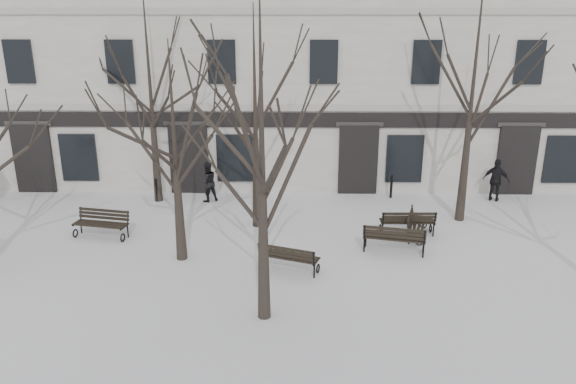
{
  "coord_description": "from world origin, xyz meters",
  "views": [
    {
      "loc": [
        0.93,
        -14.46,
        7.58
      ],
      "look_at": [
        0.67,
        3.0,
        1.7
      ],
      "focal_mm": 35.0,
      "sensor_mm": 36.0,
      "label": 1
    }
  ],
  "objects_px": {
    "tree_2": "(261,125)",
    "bench_4": "(408,221)",
    "bench_5": "(415,223)",
    "bench_1": "(288,257)",
    "tree_1": "(174,128)",
    "bench_2": "(394,238)",
    "bench_3": "(102,223)"
  },
  "relations": [
    {
      "from": "tree_2",
      "to": "bench_3",
      "type": "bearing_deg",
      "value": 138.8
    },
    {
      "from": "tree_1",
      "to": "bench_1",
      "type": "distance_m",
      "value": 5.04
    },
    {
      "from": "bench_1",
      "to": "bench_3",
      "type": "relative_size",
      "value": 0.96
    },
    {
      "from": "bench_1",
      "to": "bench_2",
      "type": "xyz_separation_m",
      "value": [
        3.34,
        1.36,
        0.05
      ]
    },
    {
      "from": "tree_1",
      "to": "bench_4",
      "type": "relative_size",
      "value": 3.58
    },
    {
      "from": "tree_1",
      "to": "bench_1",
      "type": "bearing_deg",
      "value": -14.51
    },
    {
      "from": "bench_3",
      "to": "bench_4",
      "type": "xyz_separation_m",
      "value": [
        10.43,
        0.29,
        -0.0
      ]
    },
    {
      "from": "bench_1",
      "to": "bench_4",
      "type": "relative_size",
      "value": 1.0
    },
    {
      "from": "tree_1",
      "to": "bench_5",
      "type": "height_order",
      "value": "tree_1"
    },
    {
      "from": "tree_2",
      "to": "bench_1",
      "type": "xyz_separation_m",
      "value": [
        0.58,
        2.53,
        -4.48
      ]
    },
    {
      "from": "bench_1",
      "to": "bench_4",
      "type": "bearing_deg",
      "value": -124.7
    },
    {
      "from": "bench_4",
      "to": "bench_5",
      "type": "distance_m",
      "value": 0.27
    },
    {
      "from": "bench_2",
      "to": "bench_3",
      "type": "bearing_deg",
      "value": 5.74
    },
    {
      "from": "tree_1",
      "to": "bench_3",
      "type": "relative_size",
      "value": 3.42
    },
    {
      "from": "tree_2",
      "to": "bench_5",
      "type": "height_order",
      "value": "tree_2"
    },
    {
      "from": "tree_1",
      "to": "tree_2",
      "type": "bearing_deg",
      "value": -50.83
    },
    {
      "from": "bench_3",
      "to": "bench_4",
      "type": "bearing_deg",
      "value": 13.03
    },
    {
      "from": "tree_2",
      "to": "bench_5",
      "type": "xyz_separation_m",
      "value": [
        4.88,
        5.32,
        -4.51
      ]
    },
    {
      "from": "bench_2",
      "to": "bench_3",
      "type": "relative_size",
      "value": 1.05
    },
    {
      "from": "tree_2",
      "to": "bench_4",
      "type": "xyz_separation_m",
      "value": [
        4.62,
        5.38,
        -4.46
      ]
    },
    {
      "from": "bench_1",
      "to": "bench_4",
      "type": "height_order",
      "value": "bench_4"
    },
    {
      "from": "tree_1",
      "to": "bench_2",
      "type": "relative_size",
      "value": 3.26
    },
    {
      "from": "bench_2",
      "to": "bench_5",
      "type": "bearing_deg",
      "value": -111.17
    },
    {
      "from": "bench_5",
      "to": "bench_2",
      "type": "bearing_deg",
      "value": 162.8
    },
    {
      "from": "tree_1",
      "to": "bench_2",
      "type": "height_order",
      "value": "tree_1"
    },
    {
      "from": "tree_2",
      "to": "bench_4",
      "type": "height_order",
      "value": "tree_2"
    },
    {
      "from": "bench_3",
      "to": "bench_2",
      "type": "bearing_deg",
      "value": 4.43
    },
    {
      "from": "tree_2",
      "to": "bench_2",
      "type": "relative_size",
      "value": 3.88
    },
    {
      "from": "tree_2",
      "to": "bench_1",
      "type": "bearing_deg",
      "value": 77.1
    },
    {
      "from": "bench_2",
      "to": "bench_3",
      "type": "distance_m",
      "value": 9.8
    },
    {
      "from": "bench_4",
      "to": "tree_2",
      "type": "bearing_deg",
      "value": 48.52
    },
    {
      "from": "tree_2",
      "to": "bench_4",
      "type": "relative_size",
      "value": 4.27
    }
  ]
}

